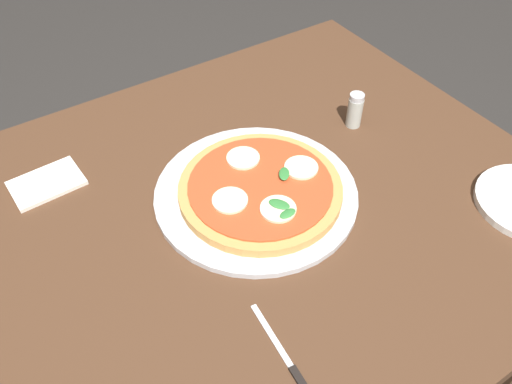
% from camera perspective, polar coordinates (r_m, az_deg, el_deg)
% --- Properties ---
extents(dining_table, '(1.16, 0.94, 0.77)m').
position_cam_1_polar(dining_table, '(1.05, -1.07, -5.95)').
color(dining_table, '#4C301E').
rests_on(dining_table, ground_plane).
extents(serving_tray, '(0.38, 0.38, 0.01)m').
position_cam_1_polar(serving_tray, '(0.98, 0.00, -0.16)').
color(serving_tray, silver).
rests_on(serving_tray, dining_table).
extents(pizza, '(0.30, 0.30, 0.03)m').
position_cam_1_polar(pizza, '(0.96, 0.49, 0.36)').
color(pizza, tan).
rests_on(pizza, serving_tray).
extents(napkin, '(0.13, 0.10, 0.01)m').
position_cam_1_polar(napkin, '(1.08, -21.73, 0.90)').
color(napkin, white).
rests_on(napkin, dining_table).
extents(knife, '(0.02, 0.18, 0.01)m').
position_cam_1_polar(knife, '(0.78, 3.91, -18.44)').
color(knife, black).
rests_on(knife, dining_table).
extents(pepper_shaker, '(0.03, 0.03, 0.08)m').
position_cam_1_polar(pepper_shaker, '(1.14, 10.66, 8.70)').
color(pepper_shaker, '#B2B7AD').
rests_on(pepper_shaker, dining_table).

